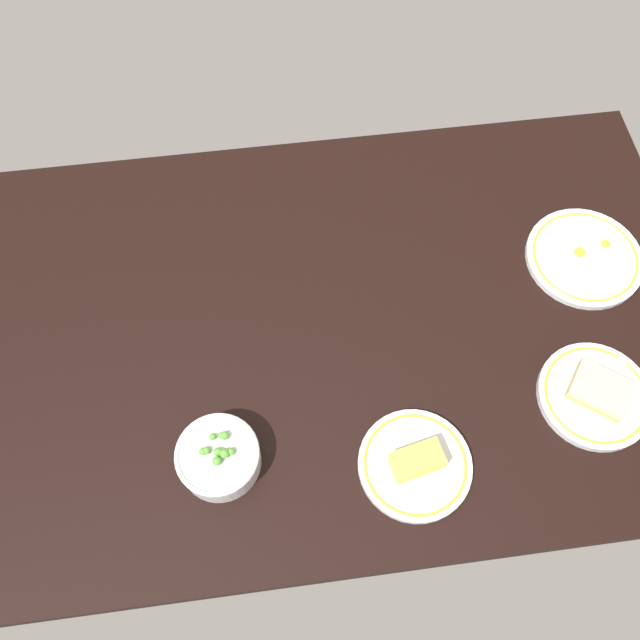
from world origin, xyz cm
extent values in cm
cube|color=black|center=(0.00, 0.00, 2.00)|extent=(142.63, 86.54, 4.00)
cylinder|color=silver|center=(-45.00, 19.89, 4.77)|extent=(19.47, 19.47, 1.54)
torus|color=gold|center=(-45.00, 19.89, 5.54)|extent=(17.64, 17.64, 0.50)
cube|color=beige|center=(-45.00, 19.89, 6.14)|extent=(11.98, 11.57, 1.20)
cube|color=#E5B24C|center=(-45.00, 19.89, 7.14)|extent=(11.98, 11.57, 0.80)
cube|color=beige|center=(-45.00, 19.89, 8.14)|extent=(11.98, 11.57, 1.20)
cylinder|color=silver|center=(-51.82, -7.43, 4.64)|extent=(22.08, 22.08, 1.28)
torus|color=gold|center=(-51.82, -7.43, 5.28)|extent=(19.93, 19.93, 0.50)
ellipsoid|color=white|center=(-55.03, -8.13, 6.50)|extent=(4.44, 4.44, 2.44)
sphere|color=yellow|center=(-55.03, -8.13, 7.60)|extent=(1.78, 1.78, 1.78)
ellipsoid|color=white|center=(-49.49, -6.76, 6.69)|extent=(5.14, 5.14, 2.83)
sphere|color=yellow|center=(-49.49, -6.76, 7.96)|extent=(2.06, 2.06, 2.06)
cylinder|color=silver|center=(-12.09, 27.69, 4.69)|extent=(18.70, 18.70, 1.38)
torus|color=gold|center=(-12.09, 27.69, 5.38)|extent=(16.96, 16.96, 0.50)
cube|color=#F2D14C|center=(-12.09, 27.69, 7.24)|extent=(8.99, 6.19, 3.74)
cylinder|color=silver|center=(19.42, 22.99, 6.54)|extent=(13.32, 13.32, 5.09)
torus|color=silver|center=(19.42, 22.99, 9.09)|extent=(13.59, 13.59, 0.80)
sphere|color=#599E38|center=(19.22, 22.84, 9.77)|extent=(1.36, 1.36, 1.36)
sphere|color=#599E38|center=(19.40, 24.32, 9.82)|extent=(1.47, 1.47, 1.47)
sphere|color=#599E38|center=(19.89, 20.26, 9.65)|extent=(1.13, 1.13, 1.13)
sphere|color=#599E38|center=(20.94, 22.41, 9.72)|extent=(1.27, 1.27, 1.27)
sphere|color=#599E38|center=(21.51, 22.48, 9.71)|extent=(1.26, 1.26, 1.26)
sphere|color=#599E38|center=(18.13, 23.28, 9.88)|extent=(1.58, 1.58, 1.58)
sphere|color=#599E38|center=(18.52, 20.18, 9.60)|extent=(1.02, 1.02, 1.02)
sphere|color=#599E38|center=(17.93, 20.34, 9.80)|extent=(1.42, 1.42, 1.42)
sphere|color=#599E38|center=(17.09, 23.06, 9.70)|extent=(1.22, 1.22, 1.22)
sphere|color=#599E38|center=(19.06, 22.84, 9.74)|extent=(1.31, 1.31, 1.31)
camera|label=1|loc=(6.80, 52.76, 112.02)|focal=37.13mm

